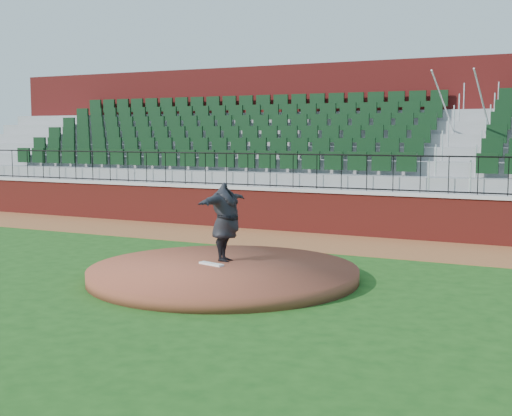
% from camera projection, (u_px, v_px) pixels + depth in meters
% --- Properties ---
extents(ground, '(90.00, 90.00, 0.00)m').
position_uv_depth(ground, '(222.00, 280.00, 13.53)').
color(ground, '#194614').
rests_on(ground, ground).
extents(warning_track, '(34.00, 3.20, 0.01)m').
position_uv_depth(warning_track, '(321.00, 242.00, 18.34)').
color(warning_track, brown).
rests_on(warning_track, ground).
extents(field_wall, '(34.00, 0.35, 1.20)m').
position_uv_depth(field_wall, '(341.00, 214.00, 19.70)').
color(field_wall, maroon).
rests_on(field_wall, ground).
extents(wall_cap, '(34.00, 0.45, 0.10)m').
position_uv_depth(wall_cap, '(341.00, 191.00, 19.63)').
color(wall_cap, '#B7B7B7').
rests_on(wall_cap, field_wall).
extents(wall_railing, '(34.00, 0.05, 1.00)m').
position_uv_depth(wall_railing, '(341.00, 172.00, 19.57)').
color(wall_railing, black).
rests_on(wall_railing, wall_cap).
extents(seating_stands, '(34.00, 5.10, 4.60)m').
position_uv_depth(seating_stands, '(370.00, 153.00, 21.94)').
color(seating_stands, gray).
rests_on(seating_stands, ground).
extents(concourse_wall, '(34.00, 0.50, 5.50)m').
position_uv_depth(concourse_wall, '(393.00, 138.00, 24.39)').
color(concourse_wall, maroon).
rests_on(concourse_wall, ground).
extents(pitchers_mound, '(5.38, 5.38, 0.25)m').
position_uv_depth(pitchers_mound, '(224.00, 273.00, 13.61)').
color(pitchers_mound, brown).
rests_on(pitchers_mound, ground).
extents(pitching_rubber, '(0.60, 0.29, 0.04)m').
position_uv_depth(pitching_rubber, '(211.00, 264.00, 13.82)').
color(pitching_rubber, white).
rests_on(pitching_rubber, pitchers_mound).
extents(pitcher, '(0.70, 2.06, 1.65)m').
position_uv_depth(pitcher, '(226.00, 222.00, 14.15)').
color(pitcher, black).
rests_on(pitcher, pitchers_mound).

